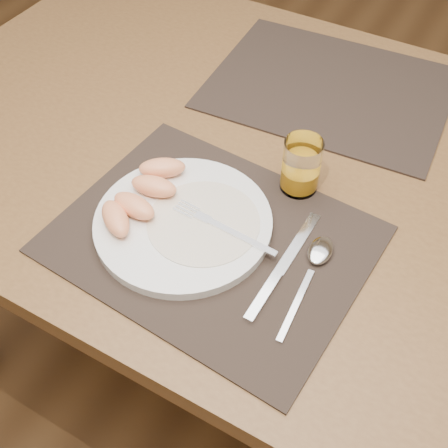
% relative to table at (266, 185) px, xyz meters
% --- Properties ---
extents(ground, '(5.00, 5.00, 0.00)m').
position_rel_table_xyz_m(ground, '(0.00, 0.00, -0.67)').
color(ground, brown).
rests_on(ground, ground).
extents(table, '(1.40, 0.90, 0.75)m').
position_rel_table_xyz_m(table, '(0.00, 0.00, 0.00)').
color(table, brown).
rests_on(table, ground).
extents(placemat_near, '(0.47, 0.38, 0.00)m').
position_rel_table_xyz_m(placemat_near, '(0.01, -0.22, 0.09)').
color(placemat_near, '#2E231C').
rests_on(placemat_near, table).
extents(placemat_far, '(0.47, 0.38, 0.00)m').
position_rel_table_xyz_m(placemat_far, '(0.02, 0.22, 0.09)').
color(placemat_far, '#2E231C').
rests_on(placemat_far, table).
extents(plate, '(0.27, 0.27, 0.02)m').
position_rel_table_xyz_m(plate, '(-0.04, -0.22, 0.10)').
color(plate, white).
rests_on(plate, placemat_near).
extents(plate_dressing, '(0.17, 0.17, 0.00)m').
position_rel_table_xyz_m(plate_dressing, '(-0.01, -0.21, 0.10)').
color(plate_dressing, white).
rests_on(plate_dressing, plate).
extents(fork, '(0.18, 0.03, 0.00)m').
position_rel_table_xyz_m(fork, '(0.01, -0.21, 0.11)').
color(fork, silver).
rests_on(fork, plate).
extents(knife, '(0.02, 0.22, 0.01)m').
position_rel_table_xyz_m(knife, '(0.13, -0.23, 0.09)').
color(knife, silver).
rests_on(knife, placemat_near).
extents(spoon, '(0.04, 0.19, 0.01)m').
position_rel_table_xyz_m(spoon, '(0.17, -0.18, 0.09)').
color(spoon, silver).
rests_on(spoon, placemat_near).
extents(juice_glass, '(0.06, 0.06, 0.09)m').
position_rel_table_xyz_m(juice_glass, '(0.08, -0.06, 0.13)').
color(juice_glass, white).
rests_on(juice_glass, placemat_near).
extents(grapefruit_wedges, '(0.09, 0.20, 0.03)m').
position_rel_table_xyz_m(grapefruit_wedges, '(-0.11, -0.22, 0.12)').
color(grapefruit_wedges, '#FFA068').
rests_on(grapefruit_wedges, plate).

